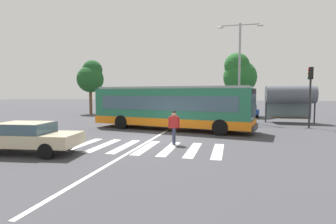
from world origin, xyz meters
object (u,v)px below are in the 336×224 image
parked_car_champagne (174,109)px  traffic_light_far_corner (310,87)px  foreground_sedan (26,136)px  parked_car_charcoal (222,109)px  bus_stop_shelter (290,95)px  city_transit_bus (171,107)px  parked_car_silver (198,109)px  twin_arm_street_lamp (240,62)px  pedestrian_crossing_street (174,126)px  background_tree_right (239,74)px  background_tree_left (91,77)px  parked_car_blue (247,110)px

parked_car_champagne → traffic_light_far_corner: size_ratio=1.00×
foreground_sedan → parked_car_charcoal: same height
bus_stop_shelter → parked_car_champagne: bearing=154.2°
city_transit_bus → parked_car_silver: city_transit_bus is taller
parked_car_charcoal → twin_arm_street_lamp: bearing=-72.8°
pedestrian_crossing_street → traffic_light_far_corner: (8.48, 8.69, 2.07)m
twin_arm_street_lamp → background_tree_right: size_ratio=1.25×
parked_car_champagne → parked_car_charcoal: (5.50, 0.35, 0.00)m
traffic_light_far_corner → background_tree_right: background_tree_right is taller
parked_car_champagne → background_tree_left: size_ratio=0.68×
background_tree_left → background_tree_right: 17.81m
traffic_light_far_corner → twin_arm_street_lamp: twin_arm_street_lamp is taller
traffic_light_far_corner → twin_arm_street_lamp: 6.61m
parked_car_charcoal → background_tree_left: 16.39m
background_tree_right → bus_stop_shelter: bearing=-57.4°
background_tree_left → parked_car_charcoal: bearing=2.8°
foreground_sedan → traffic_light_far_corner: bearing=40.4°
parked_car_charcoal → parked_car_champagne: bearing=-176.4°
parked_car_silver → bus_stop_shelter: size_ratio=1.12×
city_transit_bus → pedestrian_crossing_street: size_ratio=6.86×
foreground_sedan → background_tree_right: 24.12m
foreground_sedan → bus_stop_shelter: bus_stop_shelter is taller
city_transit_bus → twin_arm_street_lamp: size_ratio=1.33×
foreground_sedan → background_tree_right: background_tree_right is taller
background_tree_left → parked_car_silver: bearing=4.2°
parked_car_charcoal → bus_stop_shelter: bearing=-44.6°
city_transit_bus → bus_stop_shelter: bus_stop_shelter is taller
parked_car_silver → parked_car_blue: size_ratio=0.99×
foreground_sedan → bus_stop_shelter: bearing=48.6°
city_transit_bus → background_tree_right: size_ratio=1.66×
pedestrian_crossing_street → parked_car_charcoal: size_ratio=0.37×
pedestrian_crossing_street → bus_stop_shelter: size_ratio=0.42×
parked_car_charcoal → background_tree_left: background_tree_left is taller
parked_car_blue → pedestrian_crossing_street: bearing=-104.6°
parked_car_blue → traffic_light_far_corner: size_ratio=1.02×
pedestrian_crossing_street → foreground_sedan: (-5.79, -3.45, -0.20)m
bus_stop_shelter → background_tree_left: (-21.93, 5.15, 2.19)m
foreground_sedan → parked_car_blue: bearing=63.7°
pedestrian_crossing_street → parked_car_champagne: size_ratio=0.38×
parked_car_champagne → traffic_light_far_corner: traffic_light_far_corner is taller
parked_car_charcoal → background_tree_left: bearing=-177.2°
foreground_sedan → parked_car_blue: same height
parked_car_silver → parked_car_charcoal: (2.73, -0.19, 0.00)m
parked_car_silver → background_tree_left: 13.77m
parked_car_silver → background_tree_right: bearing=4.9°
parked_car_blue → bus_stop_shelter: size_ratio=1.13×
twin_arm_street_lamp → background_tree_left: twin_arm_street_lamp is taller
city_transit_bus → parked_car_charcoal: bearing=76.0°
twin_arm_street_lamp → traffic_light_far_corner: bearing=-35.4°
traffic_light_far_corner → parked_car_champagne: bearing=144.3°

